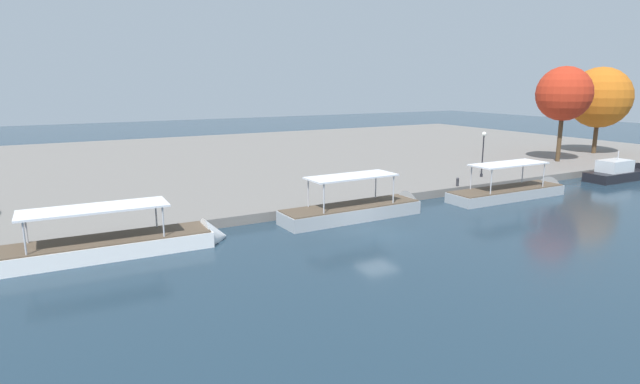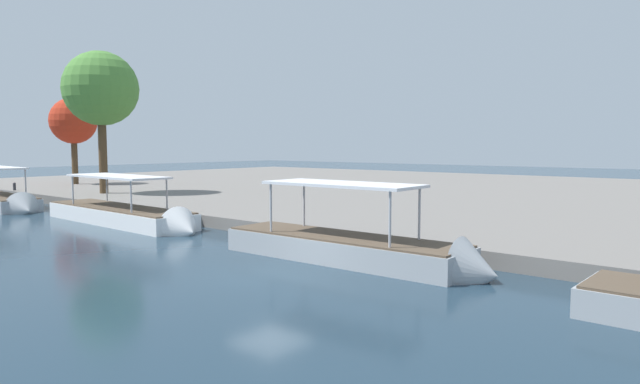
{
  "view_description": "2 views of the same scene",
  "coord_description": "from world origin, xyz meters",
  "px_view_note": "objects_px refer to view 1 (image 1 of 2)",
  "views": [
    {
      "loc": [
        -19.36,
        -26.88,
        9.86
      ],
      "look_at": [
        -2.37,
        3.66,
        2.33
      ],
      "focal_mm": 28.77,
      "sensor_mm": 36.0,
      "label": 1
    },
    {
      "loc": [
        14.27,
        -14.26,
        4.77
      ],
      "look_at": [
        -0.7,
        3.73,
        2.79
      ],
      "focal_mm": 31.28,
      "sensor_mm": 36.0,
      "label": 2
    }
  ],
  "objects_px": {
    "tour_boat_1": "(116,249)",
    "tree_2": "(563,92)",
    "tree_0": "(599,97)",
    "tour_boat_3": "(514,194)",
    "motor_yacht_4": "(621,174)",
    "mooring_bollard_1": "(458,182)",
    "lamp_post": "(483,148)",
    "tour_boat_2": "(362,211)"
  },
  "relations": [
    {
      "from": "tour_boat_1",
      "to": "tree_2",
      "type": "distance_m",
      "value": 51.58
    },
    {
      "from": "tree_0",
      "to": "tree_2",
      "type": "bearing_deg",
      "value": -167.63
    },
    {
      "from": "tour_boat_3",
      "to": "tree_2",
      "type": "relative_size",
      "value": 1.16
    },
    {
      "from": "tree_0",
      "to": "tree_2",
      "type": "distance_m",
      "value": 10.63
    },
    {
      "from": "motor_yacht_4",
      "to": "tree_2",
      "type": "height_order",
      "value": "tree_2"
    },
    {
      "from": "motor_yacht_4",
      "to": "tree_2",
      "type": "xyz_separation_m",
      "value": [
        1.29,
        8.57,
        8.14
      ]
    },
    {
      "from": "tree_2",
      "to": "tour_boat_3",
      "type": "bearing_deg",
      "value": -152.94
    },
    {
      "from": "tree_2",
      "to": "mooring_bollard_1",
      "type": "bearing_deg",
      "value": -165.31
    },
    {
      "from": "tour_boat_3",
      "to": "mooring_bollard_1",
      "type": "distance_m",
      "value": 4.91
    },
    {
      "from": "tour_boat_3",
      "to": "motor_yacht_4",
      "type": "distance_m",
      "value": 16.32
    },
    {
      "from": "mooring_bollard_1",
      "to": "lamp_post",
      "type": "xyz_separation_m",
      "value": [
        5.39,
        2.31,
        2.45
      ]
    },
    {
      "from": "tour_boat_2",
      "to": "lamp_post",
      "type": "bearing_deg",
      "value": 14.81
    },
    {
      "from": "tour_boat_2",
      "to": "tree_0",
      "type": "xyz_separation_m",
      "value": [
        43.32,
        10.4,
        7.56
      ]
    },
    {
      "from": "tour_boat_2",
      "to": "lamp_post",
      "type": "xyz_separation_m",
      "value": [
        17.4,
        4.95,
        3.13
      ]
    },
    {
      "from": "tree_0",
      "to": "motor_yacht_4",
      "type": "bearing_deg",
      "value": -137.06
    },
    {
      "from": "lamp_post",
      "to": "tree_2",
      "type": "xyz_separation_m",
      "value": [
        15.56,
        3.18,
        5.17
      ]
    },
    {
      "from": "tree_0",
      "to": "tour_boat_3",
      "type": "bearing_deg",
      "value": -158.05
    },
    {
      "from": "mooring_bollard_1",
      "to": "lamp_post",
      "type": "bearing_deg",
      "value": 23.22
    },
    {
      "from": "lamp_post",
      "to": "tour_boat_3",
      "type": "bearing_deg",
      "value": -109.4
    },
    {
      "from": "mooring_bollard_1",
      "to": "tree_0",
      "type": "height_order",
      "value": "tree_0"
    },
    {
      "from": "tour_boat_2",
      "to": "lamp_post",
      "type": "distance_m",
      "value": 18.36
    },
    {
      "from": "tour_boat_1",
      "to": "tour_boat_2",
      "type": "height_order",
      "value": "tour_boat_2"
    },
    {
      "from": "tour_boat_1",
      "to": "lamp_post",
      "type": "relative_size",
      "value": 3.17
    },
    {
      "from": "tour_boat_3",
      "to": "tree_2",
      "type": "height_order",
      "value": "tree_2"
    },
    {
      "from": "tree_0",
      "to": "tour_boat_1",
      "type": "bearing_deg",
      "value": -170.21
    },
    {
      "from": "tree_2",
      "to": "motor_yacht_4",
      "type": "bearing_deg",
      "value": -98.58
    },
    {
      "from": "tour_boat_3",
      "to": "tour_boat_1",
      "type": "bearing_deg",
      "value": 179.25
    },
    {
      "from": "motor_yacht_4",
      "to": "tree_2",
      "type": "relative_size",
      "value": 0.79
    },
    {
      "from": "tour_boat_1",
      "to": "tree_2",
      "type": "xyz_separation_m",
      "value": [
        50.23,
        8.18,
        8.41
      ]
    },
    {
      "from": "motor_yacht_4",
      "to": "tree_0",
      "type": "bearing_deg",
      "value": 43.45
    },
    {
      "from": "tour_boat_1",
      "to": "tree_0",
      "type": "xyz_separation_m",
      "value": [
        60.59,
        10.45,
        7.68
      ]
    },
    {
      "from": "tree_0",
      "to": "mooring_bollard_1",
      "type": "bearing_deg",
      "value": -166.08
    },
    {
      "from": "tour_boat_2",
      "to": "tour_boat_3",
      "type": "xyz_separation_m",
      "value": [
        15.35,
        -0.87,
        -0.12
      ]
    },
    {
      "from": "tour_boat_3",
      "to": "tree_2",
      "type": "bearing_deg",
      "value": 27.75
    },
    {
      "from": "tour_boat_1",
      "to": "motor_yacht_4",
      "type": "xyz_separation_m",
      "value": [
        48.93,
        -0.39,
        0.27
      ]
    },
    {
      "from": "motor_yacht_4",
      "to": "lamp_post",
      "type": "distance_m",
      "value": 15.54
    },
    {
      "from": "lamp_post",
      "to": "tree_0",
      "type": "distance_m",
      "value": 26.85
    },
    {
      "from": "tour_boat_1",
      "to": "lamp_post",
      "type": "height_order",
      "value": "lamp_post"
    },
    {
      "from": "lamp_post",
      "to": "tree_0",
      "type": "xyz_separation_m",
      "value": [
        25.92,
        5.45,
        4.44
      ]
    },
    {
      "from": "tour_boat_2",
      "to": "tour_boat_1",
      "type": "bearing_deg",
      "value": 179.11
    },
    {
      "from": "mooring_bollard_1",
      "to": "tree_2",
      "type": "height_order",
      "value": "tree_2"
    },
    {
      "from": "tour_boat_1",
      "to": "tour_boat_3",
      "type": "relative_size",
      "value": 1.11
    }
  ]
}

